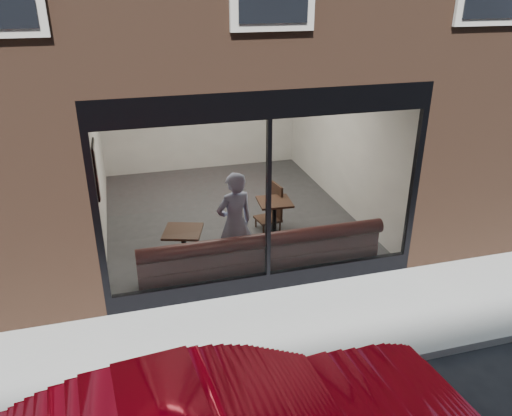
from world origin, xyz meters
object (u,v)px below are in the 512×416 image
object	(u,v)px
cafe_table_right	(275,202)
cafe_chair_right	(268,219)
cafe_table_left	(183,231)
person	(235,223)
banquette	(261,265)

from	to	relation	value
cafe_table_right	cafe_chair_right	size ratio (longest dim) A/B	1.37
cafe_chair_right	cafe_table_left	bearing A→B (deg)	21.76
person	cafe_chair_right	world-z (taller)	person
cafe_table_right	banquette	bearing A→B (deg)	-116.35
person	cafe_table_left	xyz separation A→B (m)	(-0.83, 0.23, -0.15)
cafe_chair_right	cafe_table_right	bearing A→B (deg)	86.90
banquette	cafe_chair_right	size ratio (longest dim) A/B	9.00
cafe_table_left	cafe_table_right	bearing A→B (deg)	22.38
banquette	cafe_table_left	world-z (taller)	cafe_table_left
person	cafe_table_left	distance (m)	0.88
cafe_table_left	cafe_chair_right	xyz separation A→B (m)	(1.81, 1.07, -0.50)
banquette	cafe_table_left	xyz separation A→B (m)	(-1.19, 0.55, 0.52)
person	cafe_chair_right	size ratio (longest dim) A/B	4.01
person	cafe_table_left	size ratio (longest dim) A/B	2.90
cafe_table_left	person	bearing A→B (deg)	-15.42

